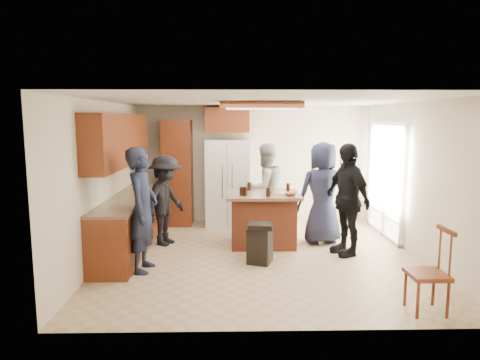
{
  "coord_description": "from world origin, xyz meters",
  "views": [
    {
      "loc": [
        -0.48,
        -6.73,
        2.22
      ],
      "look_at": [
        -0.32,
        0.75,
        1.15
      ],
      "focal_mm": 32.0,
      "sensor_mm": 36.0,
      "label": 1
    }
  ],
  "objects_px": {
    "kitchen_island": "(263,218)",
    "spindle_chair": "(429,274)",
    "person_behind_left": "(265,189)",
    "person_counter": "(166,200)",
    "trash_bin": "(260,243)",
    "person_behind_right": "(322,193)",
    "person_side_right": "(347,199)",
    "person_front_left": "(142,210)",
    "refrigerator": "(228,183)"
  },
  "relations": [
    {
      "from": "person_behind_right",
      "to": "person_counter",
      "type": "xyz_separation_m",
      "value": [
        -2.79,
        -0.05,
        -0.11
      ]
    },
    {
      "from": "person_behind_left",
      "to": "person_counter",
      "type": "height_order",
      "value": "person_behind_left"
    },
    {
      "from": "person_side_right",
      "to": "refrigerator",
      "type": "relative_size",
      "value": 1.02
    },
    {
      "from": "person_front_left",
      "to": "person_counter",
      "type": "xyz_separation_m",
      "value": [
        0.14,
        1.32,
        -0.11
      ]
    },
    {
      "from": "person_behind_left",
      "to": "person_behind_right",
      "type": "relative_size",
      "value": 0.96
    },
    {
      "from": "person_front_left",
      "to": "refrigerator",
      "type": "bearing_deg",
      "value": -20.79
    },
    {
      "from": "kitchen_island",
      "to": "spindle_chair",
      "type": "xyz_separation_m",
      "value": [
        1.71,
        -2.73,
        -0.02
      ]
    },
    {
      "from": "person_behind_right",
      "to": "person_side_right",
      "type": "height_order",
      "value": "person_side_right"
    },
    {
      "from": "person_front_left",
      "to": "person_behind_left",
      "type": "height_order",
      "value": "person_front_left"
    },
    {
      "from": "spindle_chair",
      "to": "person_front_left",
      "type": "bearing_deg",
      "value": 157.72
    },
    {
      "from": "person_behind_right",
      "to": "trash_bin",
      "type": "bearing_deg",
      "value": 32.18
    },
    {
      "from": "person_side_right",
      "to": "person_counter",
      "type": "relative_size",
      "value": 1.15
    },
    {
      "from": "person_behind_left",
      "to": "spindle_chair",
      "type": "relative_size",
      "value": 1.77
    },
    {
      "from": "person_front_left",
      "to": "refrigerator",
      "type": "height_order",
      "value": "person_front_left"
    },
    {
      "from": "person_behind_left",
      "to": "person_counter",
      "type": "distance_m",
      "value": 1.97
    },
    {
      "from": "person_behind_right",
      "to": "spindle_chair",
      "type": "relative_size",
      "value": 1.83
    },
    {
      "from": "refrigerator",
      "to": "kitchen_island",
      "type": "bearing_deg",
      "value": -66.79
    },
    {
      "from": "trash_bin",
      "to": "spindle_chair",
      "type": "relative_size",
      "value": 0.63
    },
    {
      "from": "kitchen_island",
      "to": "trash_bin",
      "type": "distance_m",
      "value": 0.99
    },
    {
      "from": "person_behind_right",
      "to": "person_side_right",
      "type": "relative_size",
      "value": 0.99
    },
    {
      "from": "person_behind_left",
      "to": "trash_bin",
      "type": "distance_m",
      "value": 1.88
    },
    {
      "from": "person_front_left",
      "to": "trash_bin",
      "type": "bearing_deg",
      "value": -77.21
    },
    {
      "from": "trash_bin",
      "to": "refrigerator",
      "type": "bearing_deg",
      "value": 101.95
    },
    {
      "from": "person_behind_right",
      "to": "person_counter",
      "type": "relative_size",
      "value": 1.14
    },
    {
      "from": "person_counter",
      "to": "kitchen_island",
      "type": "height_order",
      "value": "person_counter"
    },
    {
      "from": "person_front_left",
      "to": "kitchen_island",
      "type": "height_order",
      "value": "person_front_left"
    },
    {
      "from": "person_counter",
      "to": "person_behind_left",
      "type": "bearing_deg",
      "value": -44.24
    },
    {
      "from": "trash_bin",
      "to": "person_behind_left",
      "type": "bearing_deg",
      "value": 82.99
    },
    {
      "from": "person_behind_left",
      "to": "kitchen_island",
      "type": "height_order",
      "value": "person_behind_left"
    },
    {
      "from": "person_behind_left",
      "to": "refrigerator",
      "type": "bearing_deg",
      "value": -73.28
    },
    {
      "from": "person_behind_right",
      "to": "refrigerator",
      "type": "height_order",
      "value": "person_behind_right"
    },
    {
      "from": "person_side_right",
      "to": "refrigerator",
      "type": "distance_m",
      "value": 2.83
    },
    {
      "from": "kitchen_island",
      "to": "spindle_chair",
      "type": "distance_m",
      "value": 3.22
    },
    {
      "from": "spindle_chair",
      "to": "person_behind_left",
      "type": "bearing_deg",
      "value": 114.43
    },
    {
      "from": "person_behind_right",
      "to": "kitchen_island",
      "type": "distance_m",
      "value": 1.16
    },
    {
      "from": "person_front_left",
      "to": "trash_bin",
      "type": "relative_size",
      "value": 2.9
    },
    {
      "from": "person_front_left",
      "to": "spindle_chair",
      "type": "relative_size",
      "value": 1.83
    },
    {
      "from": "refrigerator",
      "to": "kitchen_island",
      "type": "xyz_separation_m",
      "value": [
        0.63,
        -1.47,
        -0.43
      ]
    },
    {
      "from": "person_behind_left",
      "to": "person_side_right",
      "type": "xyz_separation_m",
      "value": [
        1.23,
        -1.36,
        0.04
      ]
    },
    {
      "from": "person_behind_left",
      "to": "refrigerator",
      "type": "height_order",
      "value": "refrigerator"
    },
    {
      "from": "person_behind_right",
      "to": "person_counter",
      "type": "bearing_deg",
      "value": -8.94
    },
    {
      "from": "refrigerator",
      "to": "person_front_left",
      "type": "bearing_deg",
      "value": -113.96
    },
    {
      "from": "person_side_right",
      "to": "trash_bin",
      "type": "height_order",
      "value": "person_side_right"
    },
    {
      "from": "kitchen_island",
      "to": "spindle_chair",
      "type": "relative_size",
      "value": 1.29
    },
    {
      "from": "person_behind_right",
      "to": "trash_bin",
      "type": "height_order",
      "value": "person_behind_right"
    },
    {
      "from": "person_counter",
      "to": "trash_bin",
      "type": "height_order",
      "value": "person_counter"
    },
    {
      "from": "kitchen_island",
      "to": "trash_bin",
      "type": "xyz_separation_m",
      "value": [
        -0.11,
        -0.98,
        -0.16
      ]
    },
    {
      "from": "person_front_left",
      "to": "person_behind_left",
      "type": "relative_size",
      "value": 1.04
    },
    {
      "from": "person_counter",
      "to": "kitchen_island",
      "type": "relative_size",
      "value": 1.25
    },
    {
      "from": "person_behind_left",
      "to": "spindle_chair",
      "type": "distance_m",
      "value": 3.9
    }
  ]
}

